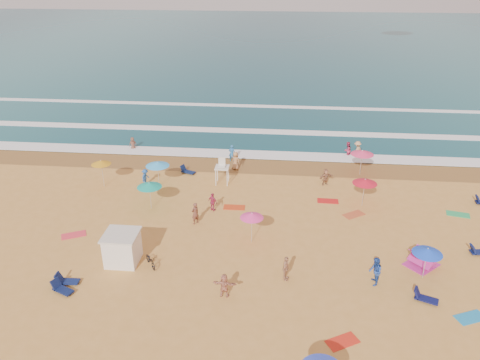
{
  "coord_description": "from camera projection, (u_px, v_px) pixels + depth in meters",
  "views": [
    {
      "loc": [
        4.24,
        -28.62,
        18.11
      ],
      "look_at": [
        0.96,
        6.0,
        1.5
      ],
      "focal_mm": 35.0,
      "sensor_mm": 36.0,
      "label": 1
    }
  ],
  "objects": [
    {
      "name": "loungers",
      "position": [
        266.0,
        257.0,
        30.94
      ],
      "size": [
        41.25,
        24.86,
        0.34
      ],
      "color": "#101454",
      "rests_on": "ground"
    },
    {
      "name": "bicycle",
      "position": [
        151.0,
        260.0,
        30.18
      ],
      "size": [
        1.36,
        1.61,
        0.83
      ],
      "primitive_type": "imported",
      "rotation": [
        0.0,
        0.0,
        0.61
      ],
      "color": "black",
      "rests_on": "ground"
    },
    {
      "name": "ocean",
      "position": [
        267.0,
        43.0,
        109.34
      ],
      "size": [
        220.0,
        140.0,
        0.18
      ],
      "primitive_type": "cube",
      "color": "#0C4756",
      "rests_on": "ground"
    },
    {
      "name": "surf_foam",
      "position": [
        244.0,
        133.0,
        52.99
      ],
      "size": [
        200.0,
        18.7,
        0.05
      ],
      "color": "white",
      "rests_on": "ground"
    },
    {
      "name": "lifeguard_stand",
      "position": [
        222.0,
        172.0,
        40.96
      ],
      "size": [
        1.2,
        1.2,
        2.1
      ],
      "primitive_type": null,
      "color": "white",
      "rests_on": "ground"
    },
    {
      "name": "beachgoers",
      "position": [
        228.0,
        198.0,
        37.24
      ],
      "size": [
        41.94,
        27.98,
        2.14
      ],
      "color": "tan",
      "rests_on": "ground"
    },
    {
      "name": "cabana_roof",
      "position": [
        121.0,
        235.0,
        29.9
      ],
      "size": [
        2.2,
        2.2,
        0.12
      ],
      "primitive_type": "cube",
      "color": "silver",
      "rests_on": "cabana"
    },
    {
      "name": "ground",
      "position": [
        219.0,
        234.0,
        33.88
      ],
      "size": [
        220.0,
        220.0,
        0.0
      ],
      "primitive_type": "plane",
      "color": "gold",
      "rests_on": "ground"
    },
    {
      "name": "cabana",
      "position": [
        122.0,
        249.0,
        30.35
      ],
      "size": [
        2.0,
        2.0,
        2.0
      ],
      "primitive_type": "cube",
      "color": "white",
      "rests_on": "ground"
    },
    {
      "name": "wet_sand",
      "position": [
        236.0,
        165.0,
        45.1
      ],
      "size": [
        220.0,
        220.0,
        0.0
      ],
      "primitive_type": "plane",
      "color": "olive",
      "rests_on": "ground"
    },
    {
      "name": "beach_umbrellas",
      "position": [
        183.0,
        209.0,
        32.72
      ],
      "size": [
        64.95,
        26.94,
        0.8
      ],
      "color": "#14A48E",
      "rests_on": "ground"
    },
    {
      "name": "towels",
      "position": [
        203.0,
        251.0,
        31.85
      ],
      "size": [
        44.55,
        19.17,
        0.03
      ],
      "color": "#DC4E1B",
      "rests_on": "ground"
    }
  ]
}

